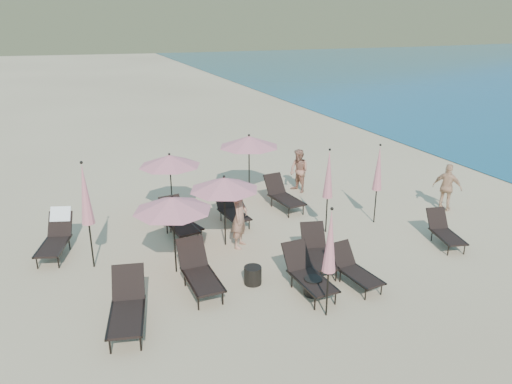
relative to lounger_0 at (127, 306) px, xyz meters
name	(u,v)px	position (x,y,z in m)	size (l,w,h in m)	color
ground	(327,276)	(4.86, 0.31, -0.49)	(800.00, 800.00, 0.00)	#D6BA8C
lounger_0	(127,306)	(0.00, 0.00, 0.00)	(1.06, 1.92, 1.04)	black
lounger_1	(199,271)	(1.77, 0.88, -0.01)	(0.71, 1.80, 1.03)	black
lounger_2	(307,273)	(4.09, -0.10, -0.03)	(0.72, 1.72, 0.97)	black
lounger_3	(318,251)	(4.86, 0.83, -0.04)	(1.01, 1.77, 0.96)	black
lounger_4	(355,269)	(5.27, -0.26, -0.09)	(0.73, 1.55, 0.86)	black
lounger_5	(444,231)	(8.80, 0.69, -0.09)	(0.89, 1.58, 0.86)	black
lounger_6	(56,235)	(-1.27, 4.14, 0.03)	(1.11, 1.84, 1.08)	black
lounger_7	(178,220)	(2.04, 4.05, -0.02)	(0.86, 1.79, 0.99)	black
lounger_8	(181,220)	(2.15, 4.16, -0.08)	(0.98, 1.61, 0.87)	black
lounger_9	(231,209)	(3.77, 4.37, -0.06)	(0.75, 1.63, 0.91)	black
lounger_10	(283,195)	(5.75, 4.86, -0.02)	(0.85, 1.80, 1.00)	black
umbrella_open_0	(172,204)	(1.45, 1.91, 1.34)	(1.92, 1.92, 2.07)	black
umbrella_open_1	(224,184)	(3.09, 2.92, 1.32)	(1.90, 1.90, 2.05)	black
umbrella_open_2	(170,160)	(2.21, 5.59, 1.34)	(1.92, 1.92, 2.07)	black
umbrella_open_3	(249,141)	(5.14, 6.37, 1.49)	(2.08, 2.08, 2.24)	black
umbrella_closed_0	(330,242)	(4.00, -1.17, 1.25)	(0.29, 0.29, 2.50)	black
umbrella_closed_1	(378,169)	(7.88, 2.71, 1.25)	(0.29, 0.29, 2.50)	black
umbrella_closed_2	(85,195)	(-0.44, 2.95, 1.47)	(0.33, 0.33, 2.82)	black
umbrella_closed_3	(329,175)	(6.13, 2.64, 1.29)	(0.30, 0.30, 2.56)	black
side_table_0	(253,275)	(3.02, 0.66, -0.27)	(0.43, 0.43, 0.44)	black
side_table_1	(313,286)	(4.13, -0.31, -0.28)	(0.42, 0.42, 0.41)	black
beachgoer_a	(240,217)	(3.44, 2.68, 0.39)	(0.64, 0.42, 1.76)	#AD765E
beachgoer_b	(299,171)	(6.96, 6.12, 0.29)	(0.76, 0.59, 1.56)	#B0735A
beachgoer_c	(447,187)	(10.63, 2.71, 0.30)	(0.92, 0.38, 1.57)	tan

